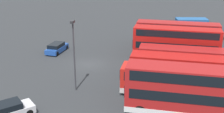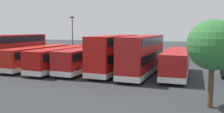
# 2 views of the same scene
# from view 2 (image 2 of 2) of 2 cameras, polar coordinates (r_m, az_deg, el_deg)

# --- Properties ---
(ground_plane) EXTENTS (140.00, 140.00, 0.00)m
(ground_plane) POSITION_cam_2_polar(r_m,az_deg,el_deg) (41.00, 0.52, -0.89)
(ground_plane) COLOR #2D3033
(bus_single_deck_near_end) EXTENTS (2.86, 11.19, 2.95)m
(bus_single_deck_near_end) POSITION_cam_2_polar(r_m,az_deg,el_deg) (27.75, 15.18, -1.30)
(bus_single_deck_near_end) COLOR #A51919
(bus_single_deck_near_end) RESTS_ON ground
(bus_double_decker_second) EXTENTS (3.40, 12.06, 4.55)m
(bus_double_decker_second) POSITION_cam_2_polar(r_m,az_deg,el_deg) (27.66, 7.39, 0.58)
(bus_double_decker_second) COLOR #A51919
(bus_double_decker_second) RESTS_ON ground
(bus_double_decker_third) EXTENTS (3.36, 11.73, 4.55)m
(bus_double_decker_third) POSITION_cam_2_polar(r_m,az_deg,el_deg) (28.81, 0.70, 0.87)
(bus_double_decker_third) COLOR #B71411
(bus_double_decker_third) RESTS_ON ground
(bus_single_deck_fourth) EXTENTS (3.14, 10.70, 2.95)m
(bus_single_deck_fourth) POSITION_cam_2_polar(r_m,az_deg,el_deg) (29.79, -6.82, -0.60)
(bus_single_deck_fourth) COLOR #A51919
(bus_single_deck_fourth) RESTS_ON ground
(bus_single_deck_fifth) EXTENTS (3.23, 12.07, 2.95)m
(bus_single_deck_fifth) POSITION_cam_2_polar(r_m,az_deg,el_deg) (31.29, -11.95, -0.35)
(bus_single_deck_fifth) COLOR #B71411
(bus_single_deck_fifth) RESTS_ON ground
(bus_single_deck_sixth) EXTENTS (3.24, 12.19, 2.95)m
(bus_single_deck_sixth) POSITION_cam_2_polar(r_m,az_deg,el_deg) (33.86, -17.36, 0.01)
(bus_single_deck_sixth) COLOR red
(bus_single_deck_sixth) RESTS_ON ground
(bus_double_decker_seventh) EXTENTS (3.12, 11.14, 4.55)m
(bus_double_decker_seventh) POSITION_cam_2_polar(r_m,az_deg,el_deg) (35.68, -22.44, 1.46)
(bus_double_decker_seventh) COLOR #A51919
(bus_double_decker_seventh) RESTS_ON ground
(car_hatchback_silver) EXTENTS (4.28, 4.31, 1.43)m
(car_hatchback_silver) POSITION_cam_2_polar(r_m,az_deg,el_deg) (50.18, -13.48, 1.09)
(car_hatchback_silver) COLOR silver
(car_hatchback_silver) RESTS_ON ground
(car_small_green) EXTENTS (4.57, 2.33, 1.43)m
(car_small_green) POSITION_cam_2_polar(r_m,az_deg,el_deg) (45.67, 7.81, 0.69)
(car_small_green) COLOR #1E479E
(car_small_green) RESTS_ON ground
(lamp_post_tall) EXTENTS (0.70, 0.30, 7.54)m
(lamp_post_tall) POSITION_cam_2_polar(r_m,az_deg,el_deg) (43.16, -9.45, 5.31)
(lamp_post_tall) COLOR #38383D
(lamp_post_tall) RESTS_ON ground
(tree_midleft) EXTENTS (3.37, 3.37, 5.96)m
(tree_midleft) POSITION_cam_2_polar(r_m,az_deg,el_deg) (17.07, 22.99, 2.51)
(tree_midleft) COLOR #4C3823
(tree_midleft) RESTS_ON ground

